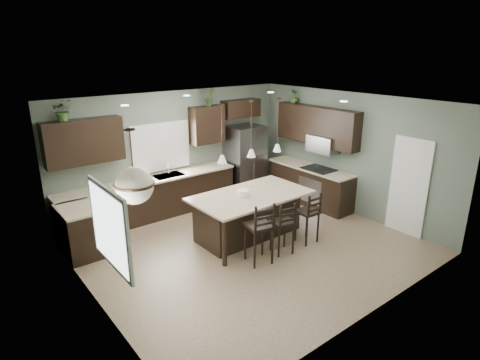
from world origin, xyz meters
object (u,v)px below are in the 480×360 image
(bar_stool_left, at_px, (259,232))
(bar_stool_center, at_px, (282,227))
(serving_dish, at_px, (243,193))
(kitchen_island, at_px, (251,216))
(plant_back_left, at_px, (63,110))
(refrigerator, at_px, (245,161))
(bar_stool_right, at_px, (307,217))

(bar_stool_left, bearing_deg, bar_stool_center, 11.59)
(serving_dish, xyz_separation_m, bar_stool_center, (0.23, -0.90, -0.47))
(kitchen_island, height_order, bar_stool_left, bar_stool_left)
(bar_stool_center, xyz_separation_m, plant_back_left, (-2.80, 3.14, 2.09))
(refrigerator, height_order, serving_dish, refrigerator)
(refrigerator, relative_size, bar_stool_center, 1.77)
(refrigerator, distance_m, plant_back_left, 4.57)
(bar_stool_right, xyz_separation_m, plant_back_left, (-3.51, 3.13, 2.08))
(refrigerator, xyz_separation_m, plant_back_left, (-4.24, 0.23, 1.68))
(serving_dish, height_order, plant_back_left, plant_back_left)
(bar_stool_right, distance_m, plant_back_left, 5.13)
(kitchen_island, distance_m, bar_stool_left, 1.07)
(serving_dish, xyz_separation_m, plant_back_left, (-2.58, 2.24, 1.61))
(bar_stool_left, height_order, bar_stool_right, bar_stool_left)
(bar_stool_right, bearing_deg, kitchen_island, 131.52)
(refrigerator, xyz_separation_m, kitchen_island, (-1.47, -2.01, -0.46))
(bar_stool_center, bearing_deg, bar_stool_right, 14.81)
(refrigerator, relative_size, plant_back_left, 4.42)
(bar_stool_left, xyz_separation_m, bar_stool_right, (1.28, 0.01, -0.06))
(kitchen_island, bearing_deg, serving_dish, 180.00)
(bar_stool_center, height_order, bar_stool_right, bar_stool_right)
(kitchen_island, relative_size, plant_back_left, 5.72)
(bar_stool_left, height_order, plant_back_left, plant_back_left)
(refrigerator, bearing_deg, bar_stool_left, -124.84)
(bar_stool_center, bearing_deg, serving_dish, 117.66)
(bar_stool_left, bearing_deg, kitchen_island, 69.94)
(bar_stool_center, relative_size, plant_back_left, 2.49)
(kitchen_island, distance_m, plant_back_left, 4.16)
(bar_stool_right, height_order, plant_back_left, plant_back_left)
(refrigerator, xyz_separation_m, bar_stool_left, (-2.02, -2.91, -0.33))
(refrigerator, bearing_deg, kitchen_island, -126.14)
(plant_back_left, bearing_deg, bar_stool_right, -41.72)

